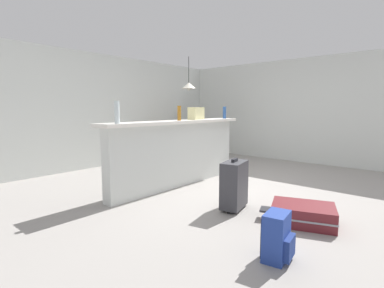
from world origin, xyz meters
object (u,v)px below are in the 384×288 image
(dining_chair_far_side, at_px, (174,139))
(bottle_amber, at_px, (179,113))
(suitcase_flat_maroon, at_px, (303,214))
(suitcase_upright_charcoal, at_px, (234,184))
(dining_chair_near_partition, at_px, (202,143))
(bottle_clear, at_px, (117,112))
(pendant_lamp, at_px, (189,86))
(bottle_blue, at_px, (224,113))
(dining_table, at_px, (188,136))
(backpack_blue, at_px, (277,237))
(grocery_bag, at_px, (196,113))

(dining_chair_far_side, bearing_deg, bottle_amber, -133.34)
(suitcase_flat_maroon, bearing_deg, suitcase_upright_charcoal, 97.56)
(bottle_amber, bearing_deg, dining_chair_near_partition, 27.27)
(bottle_clear, relative_size, suitcase_flat_maroon, 0.33)
(dining_chair_far_side, xyz_separation_m, pendant_lamp, (-0.15, -0.65, 1.32))
(bottle_blue, bearing_deg, dining_table, 71.40)
(bottle_clear, bearing_deg, backpack_blue, -88.75)
(bottle_clear, bearing_deg, dining_chair_near_partition, 17.29)
(dining_table, relative_size, suitcase_flat_maroon, 1.23)
(bottle_amber, relative_size, grocery_bag, 0.94)
(bottle_amber, distance_m, dining_chair_near_partition, 1.98)
(dining_chair_far_side, height_order, backpack_blue, dining_chair_far_side)
(dining_chair_far_side, xyz_separation_m, suitcase_flat_maroon, (-2.05, -4.09, -0.41))
(bottle_amber, bearing_deg, suitcase_flat_maroon, -96.43)
(dining_chair_near_partition, bearing_deg, dining_table, 77.95)
(bottle_amber, relative_size, bottle_blue, 1.04)
(suitcase_upright_charcoal, bearing_deg, bottle_amber, 74.78)
(grocery_bag, relative_size, dining_table, 0.24)
(dining_chair_near_partition, relative_size, suitcase_upright_charcoal, 1.39)
(bottle_clear, distance_m, suitcase_flat_maroon, 2.61)
(bottle_blue, height_order, suitcase_upright_charcoal, bottle_blue)
(bottle_amber, relative_size, pendant_lamp, 0.31)
(dining_table, distance_m, dining_chair_far_side, 0.58)
(bottle_amber, xyz_separation_m, suitcase_flat_maroon, (-0.24, -2.17, -1.12))
(dining_chair_near_partition, height_order, pendant_lamp, pendant_lamp)
(bottle_amber, height_order, pendant_lamp, pendant_lamp)
(bottle_amber, distance_m, bottle_blue, 1.29)
(bottle_amber, xyz_separation_m, bottle_blue, (1.29, -0.02, -0.00))
(bottle_clear, height_order, backpack_blue, bottle_clear)
(bottle_clear, relative_size, dining_table, 0.27)
(grocery_bag, bearing_deg, dining_chair_near_partition, 34.67)
(dining_table, bearing_deg, backpack_blue, -128.89)
(dining_chair_near_partition, relative_size, dining_chair_far_side, 1.00)
(dining_chair_near_partition, height_order, backpack_blue, dining_chair_near_partition)
(bottle_blue, xyz_separation_m, grocery_bag, (-0.78, 0.08, -0.01))
(bottle_clear, distance_m, dining_chair_far_side, 3.70)
(pendant_lamp, bearing_deg, suitcase_upright_charcoal, -128.07)
(suitcase_flat_maroon, bearing_deg, bottle_amber, 83.57)
(bottle_amber, xyz_separation_m, suitcase_upright_charcoal, (-0.36, -1.32, -0.90))
(grocery_bag, distance_m, dining_table, 1.88)
(dining_chair_far_side, bearing_deg, dining_chair_near_partition, -98.94)
(backpack_blue, bearing_deg, bottle_blue, 42.55)
(dining_table, relative_size, dining_chair_far_side, 1.18)
(grocery_bag, height_order, suitcase_flat_maroon, grocery_bag)
(bottle_clear, xyz_separation_m, bottle_amber, (1.24, 0.05, -0.03))
(suitcase_upright_charcoal, bearing_deg, dining_chair_near_partition, 47.27)
(bottle_clear, xyz_separation_m, pendant_lamp, (2.90, 1.31, 0.58))
(dining_table, relative_size, suitcase_upright_charcoal, 1.64)
(bottle_blue, distance_m, dining_table, 1.56)
(suitcase_upright_charcoal, height_order, backpack_blue, suitcase_upright_charcoal)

